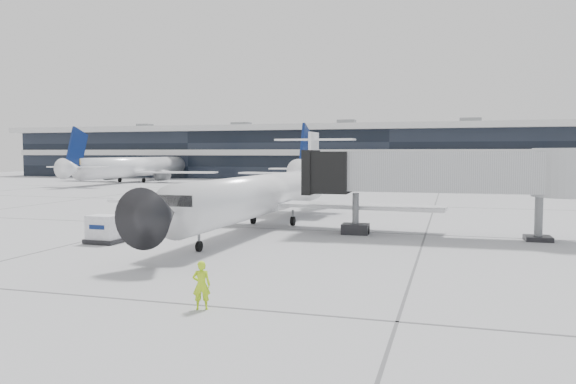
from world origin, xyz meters
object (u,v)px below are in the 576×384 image
(ramp_worker, at_px, (201,285))
(cargo_uld, at_px, (104,230))
(regional_jet, at_px, (267,193))
(jet_bridge, at_px, (457,173))

(ramp_worker, relative_size, cargo_uld, 0.83)
(cargo_uld, bearing_deg, ramp_worker, -42.25)
(regional_jet, relative_size, ramp_worker, 18.63)
(jet_bridge, bearing_deg, ramp_worker, -115.23)
(jet_bridge, bearing_deg, regional_jet, 170.83)
(ramp_worker, bearing_deg, jet_bridge, -133.02)
(regional_jet, xyz_separation_m, ramp_worker, (4.70, -21.39, -1.66))
(cargo_uld, bearing_deg, regional_jet, 56.79)
(jet_bridge, distance_m, ramp_worker, 21.68)
(regional_jet, bearing_deg, ramp_worker, -76.01)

